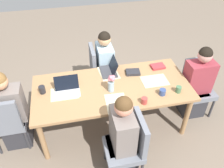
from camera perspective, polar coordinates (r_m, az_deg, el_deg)
ground_plane at (r=3.67m, az=0.00°, el=-9.64°), size 10.00×10.00×0.00m
dining_table at (r=3.19m, az=0.00°, el=-1.71°), size 2.13×0.97×0.75m
chair_far_left_near at (r=2.82m, az=4.34°, el=-14.50°), size 0.44×0.44×0.90m
person_far_left_near at (r=2.82m, az=2.53°, el=-13.50°), size 0.36×0.40×1.19m
chair_head_left_left_mid at (r=3.81m, az=20.13°, el=0.03°), size 0.44×0.44×0.90m
person_head_left_left_mid at (r=3.72m, az=19.96°, el=-0.49°), size 0.40×0.36×1.19m
chair_near_left_far at (r=3.91m, az=-2.96°, el=3.85°), size 0.44×0.44×0.90m
person_near_left_far at (r=3.85m, az=-1.72°, el=3.81°), size 0.36×0.40×1.19m
chair_head_right_right_near at (r=3.33m, az=-24.43°, el=-8.13°), size 0.44×0.44×0.90m
person_head_right_right_near at (r=3.35m, az=-23.42°, el=-6.78°), size 0.40×0.36×1.19m
flower_vase at (r=2.99m, az=-0.20°, el=0.32°), size 0.10×0.09×0.26m
placemat_far_left_near at (r=2.90m, az=1.08°, el=-4.74°), size 0.28×0.37×0.00m
placemat_head_left_left_mid at (r=3.30m, az=10.45°, el=0.80°), size 0.36×0.26×0.00m
placemat_near_left_far at (r=3.39m, az=-0.85°, el=2.81°), size 0.29×0.38×0.00m
placemat_head_right_right_near at (r=3.10m, az=-11.58°, el=-2.32°), size 0.36×0.26×0.00m
laptop_near_left_far at (r=3.38m, az=-0.53°, el=3.53°), size 0.22×0.32×0.20m
laptop_head_right_right_near at (r=3.09m, az=-10.92°, el=-1.33°), size 0.32×0.22×0.21m
coffee_mug_near_left at (r=3.15m, az=-16.81°, el=-1.34°), size 0.08×0.08×0.10m
coffee_mug_near_right at (r=3.07m, az=12.30°, el=-1.95°), size 0.09×0.09×0.08m
coffee_mug_centre_left at (r=2.91m, az=7.94°, el=-4.06°), size 0.08×0.08×0.08m
coffee_mug_centre_right at (r=3.16m, az=16.03°, el=-1.28°), size 0.07×0.07×0.09m
book_red_cover at (r=3.38m, az=5.15°, el=2.92°), size 0.22×0.17×0.04m
book_blue_cover at (r=3.56m, az=11.19°, el=4.27°), size 0.21×0.15×0.04m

